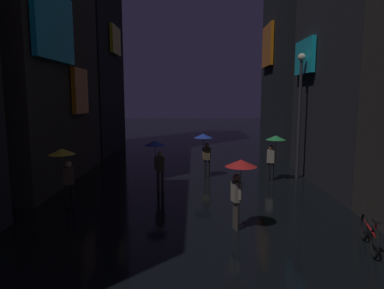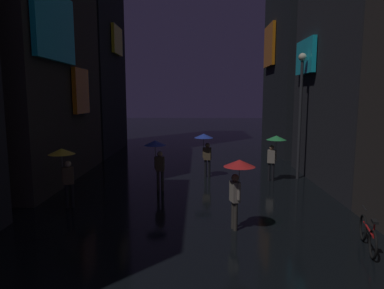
{
  "view_description": "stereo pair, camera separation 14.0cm",
  "coord_description": "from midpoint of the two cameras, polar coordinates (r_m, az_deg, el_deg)",
  "views": [
    {
      "loc": [
        0.1,
        -2.48,
        3.88
      ],
      "look_at": [
        0.0,
        11.55,
        1.91
      ],
      "focal_mm": 32.0,
      "sensor_mm": 36.0,
      "label": 1
    },
    {
      "loc": [
        0.24,
        -2.47,
        3.88
      ],
      "look_at": [
        0.0,
        11.55,
        1.91
      ],
      "focal_mm": 32.0,
      "sensor_mm": 36.0,
      "label": 2
    }
  ],
  "objects": [
    {
      "name": "bicycle_parked_at_storefront",
      "position": [
        10.12,
        27.64,
        -13.15
      ],
      "size": [
        0.51,
        1.78,
        0.96
      ],
      "color": "black",
      "rests_on": "ground"
    },
    {
      "name": "building_left_mid",
      "position": [
        17.69,
        -25.59,
        15.05
      ],
      "size": [
        4.25,
        8.62,
        12.55
      ],
      "color": "#2D2826",
      "rests_on": "ground"
    },
    {
      "name": "pedestrian_foreground_right_green",
      "position": [
        16.09,
        13.86,
        -0.14
      ],
      "size": [
        0.9,
        0.9,
        2.12
      ],
      "color": "black",
      "rests_on": "ground"
    },
    {
      "name": "building_right_far",
      "position": [
        26.13,
        18.59,
        21.85
      ],
      "size": [
        4.25,
        7.54,
        20.62
      ],
      "color": "black",
      "rests_on": "ground"
    },
    {
      "name": "pedestrian_far_right_yellow",
      "position": [
        12.57,
        -20.26,
        -2.64
      ],
      "size": [
        0.9,
        0.9,
        2.12
      ],
      "color": "black",
      "rests_on": "ground"
    },
    {
      "name": "pedestrian_foreground_left_blue",
      "position": [
        16.41,
        2.41,
        0.25
      ],
      "size": [
        0.9,
        0.9,
        2.12
      ],
      "color": "black",
      "rests_on": "ground"
    },
    {
      "name": "streetlamp_right_far",
      "position": [
        16.73,
        17.88,
        6.74
      ],
      "size": [
        0.36,
        0.36,
        5.84
      ],
      "color": "#2D2D33",
      "rests_on": "ground"
    },
    {
      "name": "pedestrian_midstreet_centre_blue",
      "position": [
        13.97,
        -5.61,
        -1.15
      ],
      "size": [
        0.9,
        0.9,
        2.12
      ],
      "color": "#38332D",
      "rests_on": "ground"
    },
    {
      "name": "pedestrian_midstreet_left_red",
      "position": [
        9.86,
        8.06,
        -5.04
      ],
      "size": [
        0.9,
        0.9,
        2.12
      ],
      "color": "#38332D",
      "rests_on": "ground"
    }
  ]
}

